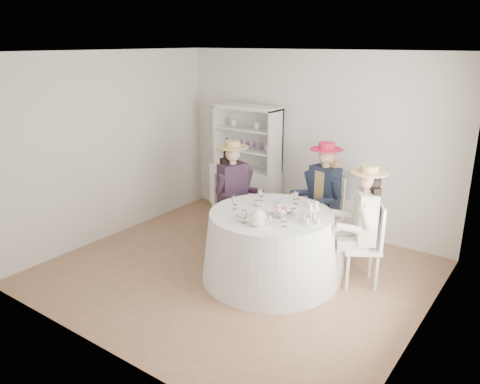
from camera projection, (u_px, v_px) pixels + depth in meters
The scene contains 23 objects.
ground at pixel (235, 272), 5.98m from camera, with size 4.50×4.50×0.00m, color #8C6246.
ceiling at pixel (235, 52), 5.14m from camera, with size 4.50×4.50×0.00m, color white.
wall_back at pixel (313, 142), 7.11m from camera, with size 4.50×4.50×0.00m, color silver.
wall_front at pixel (98, 220), 4.01m from camera, with size 4.50×4.50×0.00m, color silver.
wall_left at pixel (111, 146), 6.80m from camera, with size 4.50×4.50×0.00m, color silver.
wall_right at pixel (432, 208), 4.31m from camera, with size 4.50×4.50×0.00m, color silver.
tea_table at pixel (271, 246), 5.73m from camera, with size 1.69×1.69×0.86m.
hutch at pixel (248, 178), 7.71m from camera, with size 1.20×0.68×1.85m.
side_table at pixel (347, 219), 6.81m from camera, with size 0.45×0.45×0.70m, color silver.
hatbox at pixel (350, 185), 6.65m from camera, with size 0.33×0.33×0.33m, color black.
guest_left at pixel (234, 188), 6.51m from camera, with size 0.63×0.58×1.53m.
guest_mid at pixel (323, 192), 6.32m from camera, with size 0.58×0.62×1.54m.
guest_right at pixel (363, 219), 5.45m from camera, with size 0.64×0.59×1.48m.
spare_chair at pixel (223, 198), 6.98m from camera, with size 0.61×0.61×1.07m.
teacup_a at pixel (257, 204), 5.79m from camera, with size 0.09×0.09×0.07m, color white.
teacup_b at pixel (280, 202), 5.84m from camera, with size 0.08×0.08×0.07m, color white.
teacup_c at pixel (293, 212), 5.50m from camera, with size 0.09×0.09×0.07m, color white.
flower_bowl at pixel (284, 215), 5.44m from camera, with size 0.23×0.23×0.06m, color white.
flower_arrangement at pixel (281, 210), 5.41m from camera, with size 0.19×0.19×0.07m.
table_teapot at pixel (258, 218), 5.18m from camera, with size 0.28×0.20×0.21m.
sandwich_plate at pixel (243, 217), 5.43m from camera, with size 0.24×0.24×0.05m.
cupcake_stand at pixel (311, 215), 5.25m from camera, with size 0.26×0.26×0.25m.
stemware_set at pixel (271, 207), 5.57m from camera, with size 0.94×0.98×0.15m.
Camera 1 is at (3.17, -4.33, 2.82)m, focal length 35.00 mm.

